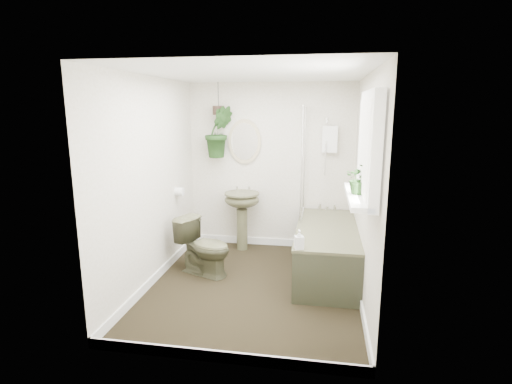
# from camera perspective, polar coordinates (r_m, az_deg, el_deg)

# --- Properties ---
(floor) EXTENTS (2.30, 2.80, 0.02)m
(floor) POSITION_cam_1_polar(r_m,az_deg,el_deg) (4.61, -0.32, -13.40)
(floor) COLOR black
(floor) RESTS_ON ground
(ceiling) EXTENTS (2.30, 2.80, 0.02)m
(ceiling) POSITION_cam_1_polar(r_m,az_deg,el_deg) (4.17, -0.36, 16.73)
(ceiling) COLOR white
(ceiling) RESTS_ON ground
(wall_back) EXTENTS (2.30, 0.02, 2.30)m
(wall_back) POSITION_cam_1_polar(r_m,az_deg,el_deg) (5.61, 2.14, 3.65)
(wall_back) COLOR silver
(wall_back) RESTS_ON ground
(wall_front) EXTENTS (2.30, 0.02, 2.30)m
(wall_front) POSITION_cam_1_polar(r_m,az_deg,el_deg) (2.90, -5.13, -4.42)
(wall_front) COLOR silver
(wall_front) RESTS_ON ground
(wall_left) EXTENTS (0.02, 2.80, 2.30)m
(wall_left) POSITION_cam_1_polar(r_m,az_deg,el_deg) (4.58, -14.79, 1.34)
(wall_left) COLOR silver
(wall_left) RESTS_ON ground
(wall_right) EXTENTS (0.02, 2.80, 2.30)m
(wall_right) POSITION_cam_1_polar(r_m,az_deg,el_deg) (4.20, 15.44, 0.37)
(wall_right) COLOR silver
(wall_right) RESTS_ON ground
(skirting) EXTENTS (2.30, 2.80, 0.10)m
(skirting) POSITION_cam_1_polar(r_m,az_deg,el_deg) (4.58, -0.32, -12.72)
(skirting) COLOR white
(skirting) RESTS_ON floor
(bathtub) EXTENTS (0.72, 1.72, 0.58)m
(bathtub) POSITION_cam_1_polar(r_m,az_deg,el_deg) (4.90, 10.07, -8.21)
(bathtub) COLOR #4D4D34
(bathtub) RESTS_ON floor
(bath_screen) EXTENTS (0.04, 0.72, 1.40)m
(bath_screen) POSITION_cam_1_polar(r_m,az_deg,el_deg) (5.14, 6.75, 4.26)
(bath_screen) COLOR silver
(bath_screen) RESTS_ON bathtub
(shower_box) EXTENTS (0.20, 0.10, 0.35)m
(shower_box) POSITION_cam_1_polar(r_m,az_deg,el_deg) (5.46, 10.50, 7.44)
(shower_box) COLOR white
(shower_box) RESTS_ON wall_back
(oval_mirror) EXTENTS (0.46, 0.03, 0.62)m
(oval_mirror) POSITION_cam_1_polar(r_m,az_deg,el_deg) (5.59, -1.66, 7.23)
(oval_mirror) COLOR tan
(oval_mirror) RESTS_ON wall_back
(wall_sconce) EXTENTS (0.04, 0.04, 0.22)m
(wall_sconce) POSITION_cam_1_polar(r_m,az_deg,el_deg) (5.68, -5.66, 6.24)
(wall_sconce) COLOR black
(wall_sconce) RESTS_ON wall_back
(toilet_roll_holder) EXTENTS (0.11, 0.11, 0.11)m
(toilet_roll_holder) POSITION_cam_1_polar(r_m,az_deg,el_deg) (5.24, -10.93, 0.05)
(toilet_roll_holder) COLOR white
(toilet_roll_holder) RESTS_ON wall_left
(window_recess) EXTENTS (0.08, 1.00, 0.90)m
(window_recess) POSITION_cam_1_polar(r_m,az_deg,el_deg) (3.43, 15.88, 6.25)
(window_recess) COLOR white
(window_recess) RESTS_ON wall_right
(window_sill) EXTENTS (0.18, 1.00, 0.04)m
(window_sill) POSITION_cam_1_polar(r_m,az_deg,el_deg) (3.49, 14.35, -0.56)
(window_sill) COLOR white
(window_sill) RESTS_ON wall_right
(window_blinds) EXTENTS (0.01, 0.86, 0.76)m
(window_blinds) POSITION_cam_1_polar(r_m,az_deg,el_deg) (3.43, 15.13, 6.29)
(window_blinds) COLOR white
(window_blinds) RESTS_ON wall_right
(toilet) EXTENTS (0.76, 0.60, 0.68)m
(toilet) POSITION_cam_1_polar(r_m,az_deg,el_deg) (4.84, -7.36, -7.72)
(toilet) COLOR #4D4D34
(toilet) RESTS_ON floor
(pedestal_sink) EXTENTS (0.49, 0.42, 0.82)m
(pedestal_sink) POSITION_cam_1_polar(r_m,az_deg,el_deg) (5.59, -2.01, -4.15)
(pedestal_sink) COLOR #4D4D34
(pedestal_sink) RESTS_ON floor
(sill_plant) EXTENTS (0.25, 0.22, 0.26)m
(sill_plant) POSITION_cam_1_polar(r_m,az_deg,el_deg) (3.46, 14.58, 1.88)
(sill_plant) COLOR black
(sill_plant) RESTS_ON window_sill
(hanging_plant) EXTENTS (0.47, 0.43, 0.70)m
(hanging_plant) POSITION_cam_1_polar(r_m,az_deg,el_deg) (5.54, -5.32, 8.53)
(hanging_plant) COLOR black
(hanging_plant) RESTS_ON ceiling
(soap_bottle) EXTENTS (0.11, 0.11, 0.20)m
(soap_bottle) POSITION_cam_1_polar(r_m,az_deg,el_deg) (4.03, 6.17, -6.74)
(soap_bottle) COLOR black
(soap_bottle) RESTS_ON bathtub
(hanging_pot) EXTENTS (0.16, 0.16, 0.12)m
(hanging_pot) POSITION_cam_1_polar(r_m,az_deg,el_deg) (5.53, -5.38, 11.54)
(hanging_pot) COLOR #31221B
(hanging_pot) RESTS_ON ceiling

